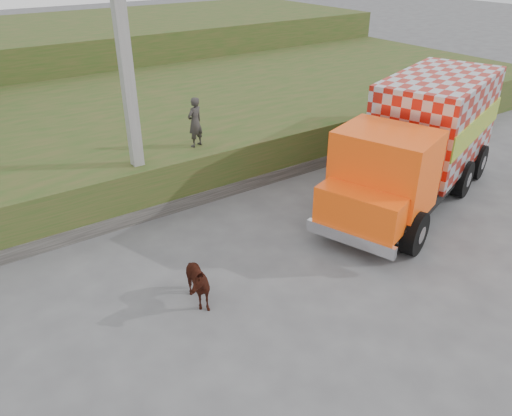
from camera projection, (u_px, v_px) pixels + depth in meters
ground at (261, 275)px, 11.92m from camera, size 120.00×120.00×0.00m
embankment at (108, 130)px, 18.80m from camera, size 40.00×12.00×1.50m
embankment_far at (28, 57)px, 27.13m from camera, size 40.00×12.00×3.00m
retaining_strip at (115, 220)px, 13.85m from camera, size 16.00×0.50×0.40m
utility_pole at (127, 72)px, 12.82m from camera, size 1.20×0.30×8.00m
cargo_truck at (421, 140)px, 14.83m from camera, size 8.30×4.91×3.53m
cow at (193, 283)px, 10.77m from camera, size 0.69×1.32×1.07m
pedestrian at (195, 122)px, 14.94m from camera, size 0.64×0.52×1.51m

